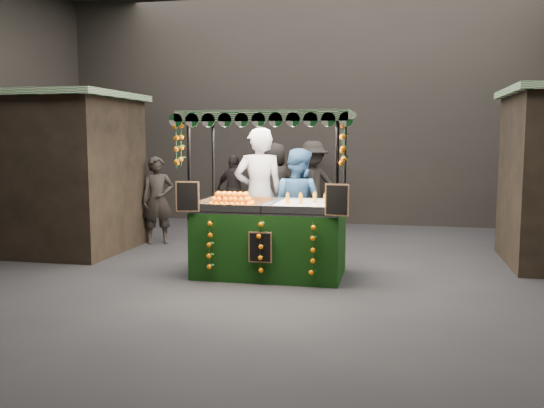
# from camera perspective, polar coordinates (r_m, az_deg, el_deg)

# --- Properties ---
(ground) EXTENTS (12.00, 12.00, 0.00)m
(ground) POSITION_cam_1_polar(r_m,az_deg,el_deg) (8.09, 1.91, -6.95)
(ground) COLOR black
(ground) RESTS_ON ground
(market_hall) EXTENTS (12.10, 10.10, 5.05)m
(market_hall) POSITION_cam_1_polar(r_m,az_deg,el_deg) (8.01, 2.01, 17.29)
(market_hall) COLOR black
(market_hall) RESTS_ON ground
(neighbour_stall_left) EXTENTS (3.00, 2.20, 2.60)m
(neighbour_stall_left) POSITION_cam_1_polar(r_m,az_deg,el_deg) (10.51, -21.35, 2.94)
(neighbour_stall_left) COLOR black
(neighbour_stall_left) RESTS_ON ground
(juice_stall) EXTENTS (2.29, 1.35, 2.22)m
(juice_stall) POSITION_cam_1_polar(r_m,az_deg,el_deg) (7.95, -0.20, -2.12)
(juice_stall) COLOR black
(juice_stall) RESTS_ON ground
(vendor_grey) EXTENTS (0.86, 0.70, 2.03)m
(vendor_grey) POSITION_cam_1_polar(r_m,az_deg,el_deg) (8.81, -1.26, 0.86)
(vendor_grey) COLOR slate
(vendor_grey) RESTS_ON ground
(vendor_blue) EXTENTS (1.03, 0.94, 1.72)m
(vendor_blue) POSITION_cam_1_polar(r_m,az_deg,el_deg) (8.84, 2.49, -0.15)
(vendor_blue) COLOR navy
(vendor_blue) RESTS_ON ground
(shopper_0) EXTENTS (0.67, 0.58, 1.54)m
(shopper_0) POSITION_cam_1_polar(r_m,az_deg,el_deg) (10.59, -11.03, 0.37)
(shopper_0) COLOR black
(shopper_0) RESTS_ON ground
(shopper_2) EXTENTS (0.95, 0.60, 1.50)m
(shopper_2) POSITION_cam_1_polar(r_m,az_deg,el_deg) (12.58, -3.66, 1.36)
(shopper_2) COLOR #2C2423
(shopper_2) RESTS_ON ground
(shopper_3) EXTENTS (1.33, 1.06, 1.80)m
(shopper_3) POSITION_cam_1_polar(r_m,az_deg,el_deg) (12.24, 3.97, 1.91)
(shopper_3) COLOR #2B2622
(shopper_3) RESTS_ON ground
(shopper_4) EXTENTS (1.02, 1.00, 1.77)m
(shopper_4) POSITION_cam_1_polar(r_m,az_deg,el_deg) (12.06, 0.22, 1.77)
(shopper_4) COLOR #2B2523
(shopper_4) RESTS_ON ground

